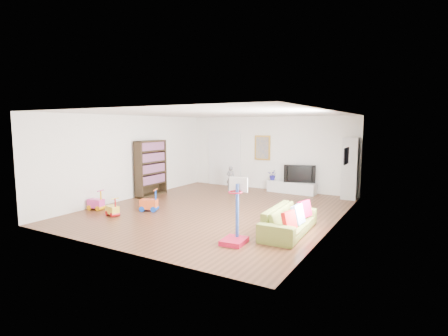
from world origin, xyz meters
The scene contains 25 objects.
floor centered at (0.00, 0.00, 0.00)m, with size 6.50×7.50×0.00m, color brown.
ceiling centered at (0.00, 0.00, 2.70)m, with size 6.50×7.50×0.00m, color white.
wall_back centered at (0.00, 3.75, 1.35)m, with size 6.50×0.00×2.70m, color white.
wall_front centered at (0.00, -3.75, 1.35)m, with size 6.50×0.00×2.70m, color white.
wall_left centered at (-3.25, 0.00, 1.35)m, with size 0.00×7.50×2.70m, color silver.
wall_right centered at (3.25, 0.00, 1.35)m, with size 0.00×7.50×2.70m, color silver.
navy_accent centered at (3.23, 1.40, 1.85)m, with size 0.01×3.20×1.70m, color black.
olive_wainscot centered at (3.23, 1.40, 0.50)m, with size 0.01×3.20×1.00m, color brown.
doorway centered at (-1.90, 3.71, 1.05)m, with size 1.45×0.06×2.10m, color white.
painting_back centered at (-0.25, 3.71, 1.55)m, with size 0.62×0.06×0.92m, color gold.
artwork_right centered at (3.17, 1.60, 1.55)m, with size 0.04×0.56×0.46m, color #7F3F8C.
media_console centered at (1.01, 3.44, 0.20)m, with size 1.73×0.43×0.40m, color silver.
tall_cabinet centered at (2.96, 3.41, 1.00)m, with size 0.47×0.47×2.00m, color silver.
bookshelf centered at (-3.01, 0.64, 0.94)m, with size 0.34×1.28×1.88m, color #302415.
sofa centered at (2.51, -1.07, 0.29)m, with size 1.98×0.77×0.58m, color olive.
basketball_hoop centered at (1.79, -2.29, 0.67)m, with size 0.46×0.56×1.34m, color #AD0F2D.
ride_on_yellow centered at (-2.04, -1.96, 0.25)m, with size 0.37×0.23×0.49m, color yellow.
ride_on_orange centered at (-1.56, -1.09, 0.31)m, with size 0.46×0.29×0.62m, color #DF5422.
ride_on_pink centered at (-2.97, -1.72, 0.29)m, with size 0.43×0.26×0.57m, color #E63C9B.
child centered at (-1.09, 2.78, 0.45)m, with size 0.33×0.22×0.91m, color slate.
tv centered at (1.28, 3.46, 0.71)m, with size 1.08×0.14×0.62m, color black.
vase_plant centered at (0.28, 3.47, 0.59)m, with size 0.34×0.29×0.38m, color navy.
pillow_left centered at (2.72, -1.66, 0.46)m, with size 0.10×0.37×0.37m, color red.
pillow_center centered at (2.72, -1.08, 0.46)m, with size 0.11×0.42×0.42m, color silver.
pillow_right centered at (2.70, -0.51, 0.46)m, with size 0.10×0.38×0.38m, color #BC0335.
Camera 1 is at (5.03, -8.30, 2.37)m, focal length 28.00 mm.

